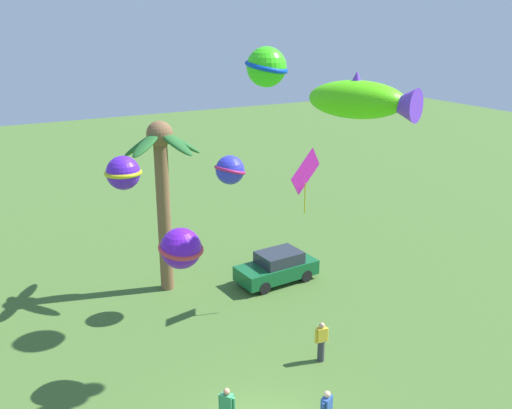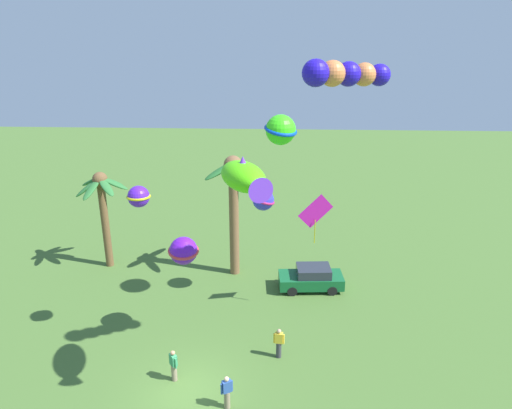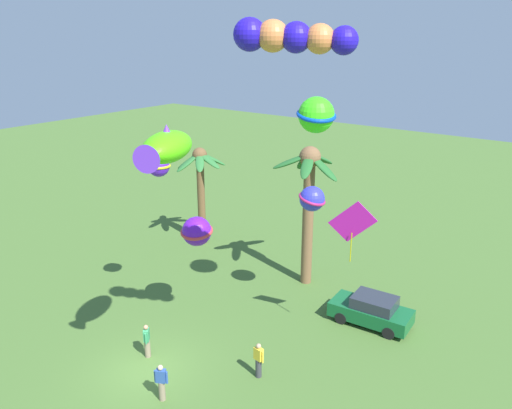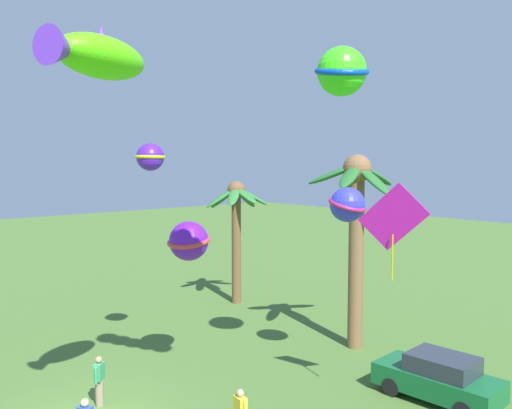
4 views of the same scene
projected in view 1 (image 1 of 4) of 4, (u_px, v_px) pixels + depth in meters
The scene contains 9 objects.
palm_tree_0 at pixel (162, 174), 25.38m from camera, with size 3.65×3.96×7.95m.
parked_car_0 at pixel (277, 267), 27.55m from camera, with size 4.01×1.97×1.51m.
spectator_2 at pixel (321, 341), 21.14m from camera, with size 0.55×0.28×1.59m.
kite_ball_0 at pixel (123, 173), 16.90m from camera, with size 1.26×1.26×1.01m.
kite_ball_1 at pixel (230, 170), 23.62m from camera, with size 1.54×1.55×1.20m.
kite_fish_2 at pixel (362, 100), 14.92m from camera, with size 2.40×3.25×1.26m.
kite_diamond_3 at pixel (306, 172), 23.78m from camera, with size 1.91×0.82×2.84m.
kite_ball_4 at pixel (181, 248), 19.00m from camera, with size 1.96×1.96×1.38m.
kite_ball_5 at pixel (266, 67), 21.51m from camera, with size 2.33×2.33×1.51m.
Camera 1 is at (-6.91, -12.57, 12.22)m, focal length 40.27 mm.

